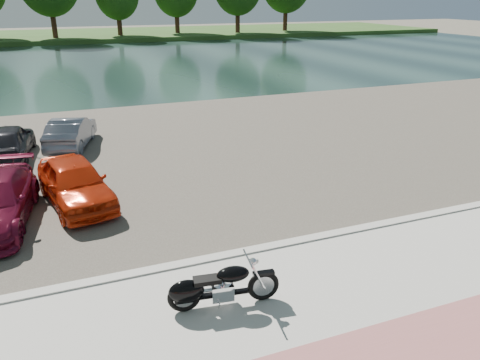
# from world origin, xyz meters

# --- Properties ---
(ground) EXTENTS (200.00, 200.00, 0.00)m
(ground) POSITION_xyz_m (0.00, 0.00, 0.00)
(ground) COLOR #595447
(ground) RESTS_ON ground
(promenade) EXTENTS (60.00, 6.00, 0.10)m
(promenade) POSITION_xyz_m (0.00, -1.00, 0.05)
(promenade) COLOR #B5B2AB
(promenade) RESTS_ON ground
(kerb) EXTENTS (60.00, 0.30, 0.14)m
(kerb) POSITION_xyz_m (0.00, 2.00, 0.07)
(kerb) COLOR #B5B2AB
(kerb) RESTS_ON ground
(parking_lot) EXTENTS (60.00, 18.00, 0.04)m
(parking_lot) POSITION_xyz_m (0.00, 11.00, 0.02)
(parking_lot) COLOR #433F36
(parking_lot) RESTS_ON ground
(river) EXTENTS (120.00, 40.00, 0.00)m
(river) POSITION_xyz_m (0.00, 40.00, 0.00)
(river) COLOR #192D2A
(river) RESTS_ON ground
(far_bank) EXTENTS (120.00, 24.00, 0.60)m
(far_bank) POSITION_xyz_m (0.00, 72.00, 0.30)
(far_bank) COLOR #254518
(far_bank) RESTS_ON ground
(motorcycle) EXTENTS (2.32, 0.77, 1.05)m
(motorcycle) POSITION_xyz_m (-1.36, 0.19, 0.56)
(motorcycle) COLOR black
(motorcycle) RESTS_ON promenade
(car_4) EXTENTS (2.46, 4.39, 1.41)m
(car_4) POSITION_xyz_m (-3.65, 6.71, 0.75)
(car_4) COLOR red
(car_4) RESTS_ON parking_lot
(car_8) EXTENTS (2.02, 4.20, 1.38)m
(car_8) POSITION_xyz_m (-5.86, 12.26, 0.73)
(car_8) COLOR black
(car_8) RESTS_ON parking_lot
(car_9) EXTENTS (2.38, 4.11, 1.28)m
(car_9) POSITION_xyz_m (-3.48, 12.96, 0.68)
(car_9) COLOR slate
(car_9) RESTS_ON parking_lot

